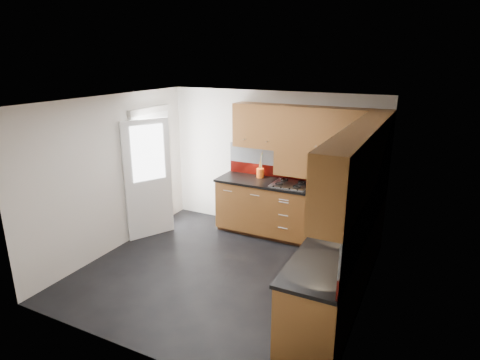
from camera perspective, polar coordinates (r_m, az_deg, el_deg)
The scene contains 14 objects.
room at distance 5.25m, azimuth -2.69°, elevation 1.31°, with size 4.00×3.80×2.64m.
base_cabinets at distance 5.87m, azimuth 10.19°, elevation -8.28°, with size 2.70×3.20×0.95m.
countertop at distance 5.67m, azimuth 10.28°, elevation -3.91°, with size 2.72×3.22×0.04m.
backsplash at distance 5.73m, azimuth 13.21°, elevation -0.80°, with size 2.70×3.20×0.54m.
upper_cabinets at distance 5.44m, azimuth 12.80°, elevation 5.15°, with size 2.50×3.20×0.72m.
extractor_hood at distance 6.58m, azimuth 7.73°, elevation 2.47°, with size 0.60×0.33×0.40m, color brown.
glass_cabinet at distance 5.63m, azimuth 18.30°, elevation 5.37°, with size 0.32×0.80×0.66m.
back_door at distance 6.94m, azimuth -12.54°, elevation 0.88°, with size 0.42×1.19×2.04m.
gas_hob at distance 6.52m, azimuth 7.14°, elevation -0.63°, with size 0.58×0.51×0.04m.
utensil_pot at distance 6.87m, azimuth 2.91°, elevation 1.16°, with size 0.13×0.13×0.46m.
toaster at distance 6.49m, azimuth 11.24°, elevation -0.12°, with size 0.32×0.24×0.21m.
food_processor at distance 5.86m, azimuth 16.47°, elevation -1.97°, with size 0.19×0.19×0.31m.
paper_towel at distance 4.98m, azimuth 15.85°, elevation -5.69°, with size 0.11×0.11×0.22m, color white.
orange_cloth at distance 5.52m, azimuth 15.73°, elevation -4.58°, with size 0.13×0.11×0.01m, color #E24119.
Camera 1 is at (2.47, -4.41, 2.93)m, focal length 30.00 mm.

